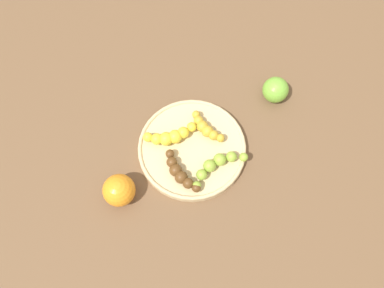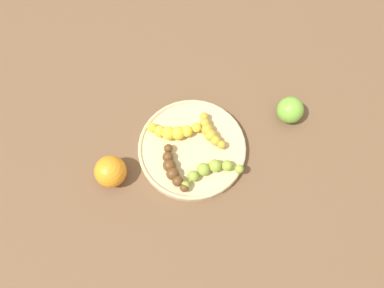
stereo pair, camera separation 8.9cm
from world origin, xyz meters
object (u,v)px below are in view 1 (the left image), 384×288
Objects in this scene: apple_green at (275,90)px; banana_overripe at (180,173)px; banana_spotted at (206,128)px; orange_fruit at (119,190)px; banana_yellow at (170,136)px; banana_green at (216,165)px; fruit_bowl at (192,148)px.

banana_overripe is at bearing 41.69° from apple_green.
orange_fruit reaches higher than banana_spotted.
banana_overripe is 0.34m from apple_green.
banana_yellow reaches higher than banana_spotted.
apple_green reaches higher than banana_green.
banana_overripe is 1.58× the size of apple_green.
banana_green is 0.26m from apple_green.
banana_overripe is 0.15m from orange_fruit.
apple_green is 0.89× the size of orange_fruit.
banana_spotted is 1.27× the size of apple_green.
banana_green is at bearing 51.53° from apple_green.
banana_spotted is at bearing -128.56° from fruit_bowl.
banana_yellow is 0.13m from banana_green.
banana_overripe is at bearing 67.03° from fruit_bowl.
banana_yellow is 1.87× the size of apple_green.
orange_fruit is at bearing -19.28° from banana_overripe.
orange_fruit reaches higher than banana_green.
fruit_bowl is 2.50× the size of banana_overripe.
apple_green reaches higher than banana_spotted.
banana_green is (-0.02, 0.10, 0.00)m from banana_spotted.
banana_spotted is 0.09m from banana_yellow.
banana_green is at bearing 155.82° from banana_overripe.
orange_fruit reaches higher than banana_yellow.
fruit_bowl is at bearing 9.77° from banana_spotted.
banana_spotted is at bearing 30.09° from apple_green.
apple_green is (-0.27, -0.13, -0.00)m from banana_yellow.
banana_yellow reaches higher than banana_green.
banana_spotted is 0.13m from banana_overripe.
orange_fruit reaches higher than banana_overripe.
banana_overripe is at bearing -0.45° from banana_yellow.
banana_spotted is 0.68× the size of banana_yellow.
banana_yellow is at bearing -112.07° from banana_overripe.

